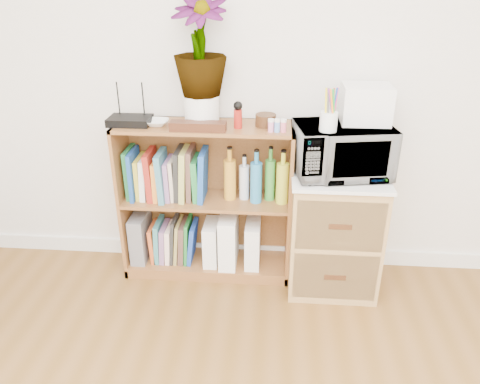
# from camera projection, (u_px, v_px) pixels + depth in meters

# --- Properties ---
(skirting_board) EXTENTS (4.00, 0.02, 0.10)m
(skirting_board) POSITION_uv_depth(u_px,v_px,m) (265.00, 252.00, 3.06)
(skirting_board) COLOR white
(skirting_board) RESTS_ON ground
(bookshelf) EXTENTS (1.00, 0.30, 0.95)m
(bookshelf) POSITION_uv_depth(u_px,v_px,m) (207.00, 202.00, 2.78)
(bookshelf) COLOR brown
(bookshelf) RESTS_ON ground
(wicker_unit) EXTENTS (0.50, 0.45, 0.70)m
(wicker_unit) POSITION_uv_depth(u_px,v_px,m) (333.00, 232.00, 2.71)
(wicker_unit) COLOR #9E7542
(wicker_unit) RESTS_ON ground
(microwave) EXTENTS (0.55, 0.42, 0.27)m
(microwave) POSITION_uv_depth(u_px,v_px,m) (342.00, 150.00, 2.48)
(microwave) COLOR silver
(microwave) RESTS_ON wicker_unit
(pen_cup) EXTENTS (0.09, 0.09, 0.10)m
(pen_cup) POSITION_uv_depth(u_px,v_px,m) (328.00, 121.00, 2.32)
(pen_cup) COLOR white
(pen_cup) RESTS_ON microwave
(small_appliance) EXTENTS (0.25, 0.21, 0.20)m
(small_appliance) POSITION_uv_depth(u_px,v_px,m) (366.00, 104.00, 2.43)
(small_appliance) COLOR white
(small_appliance) RESTS_ON microwave
(router) EXTENTS (0.23, 0.16, 0.04)m
(router) POSITION_uv_depth(u_px,v_px,m) (130.00, 121.00, 2.57)
(router) COLOR black
(router) RESTS_ON bookshelf
(white_bowl) EXTENTS (0.13, 0.13, 0.03)m
(white_bowl) POSITION_uv_depth(u_px,v_px,m) (157.00, 123.00, 2.56)
(white_bowl) COLOR silver
(white_bowl) RESTS_ON bookshelf
(plant_pot) EXTENTS (0.19, 0.19, 0.16)m
(plant_pot) POSITION_uv_depth(u_px,v_px,m) (202.00, 110.00, 2.56)
(plant_pot) COLOR white
(plant_pot) RESTS_ON bookshelf
(potted_plant) EXTENTS (0.29, 0.29, 0.51)m
(potted_plant) POSITION_uv_depth(u_px,v_px,m) (200.00, 46.00, 2.41)
(potted_plant) COLOR #3C7E32
(potted_plant) RESTS_ON plant_pot
(trinket_box) EXTENTS (0.30, 0.07, 0.05)m
(trinket_box) POSITION_uv_depth(u_px,v_px,m) (198.00, 126.00, 2.47)
(trinket_box) COLOR #36190E
(trinket_box) RESTS_ON bookshelf
(kokeshi_doll) EXTENTS (0.04, 0.04, 0.10)m
(kokeshi_doll) POSITION_uv_depth(u_px,v_px,m) (238.00, 119.00, 2.50)
(kokeshi_doll) COLOR maroon
(kokeshi_doll) RESTS_ON bookshelf
(wooden_bowl) EXTENTS (0.11, 0.11, 0.07)m
(wooden_bowl) POSITION_uv_depth(u_px,v_px,m) (266.00, 120.00, 2.54)
(wooden_bowl) COLOR #371D0F
(wooden_bowl) RESTS_ON bookshelf
(paint_jars) EXTENTS (0.12, 0.04, 0.06)m
(paint_jars) POSITION_uv_depth(u_px,v_px,m) (277.00, 126.00, 2.45)
(paint_jars) COLOR pink
(paint_jars) RESTS_ON bookshelf
(file_box) EXTENTS (0.09, 0.24, 0.30)m
(file_box) POSITION_uv_depth(u_px,v_px,m) (141.00, 236.00, 2.92)
(file_box) COLOR slate
(file_box) RESTS_ON bookshelf
(magazine_holder_left) EXTENTS (0.08, 0.21, 0.27)m
(magazine_holder_left) POSITION_uv_depth(u_px,v_px,m) (212.00, 242.00, 2.88)
(magazine_holder_left) COLOR white
(magazine_holder_left) RESTS_ON bookshelf
(magazine_holder_mid) EXTENTS (0.10, 0.26, 0.32)m
(magazine_holder_mid) POSITION_uv_depth(u_px,v_px,m) (229.00, 239.00, 2.86)
(magazine_holder_mid) COLOR white
(magazine_holder_mid) RESTS_ON bookshelf
(magazine_holder_right) EXTENTS (0.09, 0.22, 0.28)m
(magazine_holder_right) POSITION_uv_depth(u_px,v_px,m) (253.00, 243.00, 2.86)
(magazine_holder_right) COLOR white
(magazine_holder_right) RESTS_ON bookshelf
(cookbooks) EXTENTS (0.47, 0.20, 0.31)m
(cookbooks) POSITION_uv_depth(u_px,v_px,m) (167.00, 176.00, 2.72)
(cookbooks) COLOR #1E7039
(cookbooks) RESTS_ON bookshelf
(liquor_bottles) EXTENTS (0.46, 0.07, 0.32)m
(liquor_bottles) POSITION_uv_depth(u_px,v_px,m) (264.00, 177.00, 2.68)
(liquor_bottles) COLOR gold
(liquor_bottles) RESTS_ON bookshelf
(lower_books) EXTENTS (0.29, 0.19, 0.29)m
(lower_books) POSITION_uv_depth(u_px,v_px,m) (174.00, 240.00, 2.91)
(lower_books) COLOR #C85223
(lower_books) RESTS_ON bookshelf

